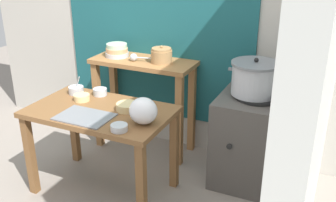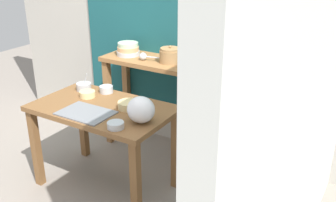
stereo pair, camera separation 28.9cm
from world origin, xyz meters
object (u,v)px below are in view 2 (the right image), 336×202
at_px(ladle, 144,56).
at_px(prep_bowl_2, 84,86).
at_px(back_shelf_table, 153,82).
at_px(plastic_bag, 141,110).
at_px(prep_bowl_0, 129,105).
at_px(stove_block, 258,145).
at_px(wide_pan, 289,108).
at_px(prep_table, 104,119).
at_px(clay_pot, 170,55).
at_px(prep_bowl_1, 87,94).
at_px(prep_bowl_4, 116,125).
at_px(bowl_stack_enamel, 128,49).
at_px(steamer_pot, 260,81).
at_px(prep_bowl_3, 106,89).
at_px(serving_tray, 86,113).

relative_size(ladle, prep_bowl_2, 1.76).
relative_size(back_shelf_table, plastic_bag, 4.74).
bearing_deg(prep_bowl_0, plastic_bag, -34.38).
bearing_deg(prep_bowl_0, back_shelf_table, 108.48).
relative_size(stove_block, wide_pan, 3.74).
bearing_deg(back_shelf_table, prep_bowl_2, -120.18).
bearing_deg(prep_bowl_0, prep_table, -159.90).
distance_m(stove_block, wide_pan, 0.50).
bearing_deg(clay_pot, prep_bowl_0, -86.39).
xyz_separation_m(back_shelf_table, ladle, (-0.05, -0.06, 0.26)).
bearing_deg(prep_bowl_1, prep_table, -21.00).
xyz_separation_m(back_shelf_table, prep_bowl_4, (0.35, -1.01, 0.07)).
distance_m(bowl_stack_enamel, prep_bowl_2, 0.61).
relative_size(back_shelf_table, prep_bowl_0, 5.70).
distance_m(prep_bowl_1, prep_bowl_4, 0.65).
bearing_deg(steamer_pot, prep_bowl_4, -127.80).
bearing_deg(prep_bowl_1, steamer_pot, 24.29).
xyz_separation_m(back_shelf_table, clay_pot, (0.19, 0.00, 0.29)).
bearing_deg(bowl_stack_enamel, ladle, -15.01).
bearing_deg(wide_pan, bowl_stack_enamel, 171.22).
relative_size(back_shelf_table, ladle, 3.46).
distance_m(ladle, prep_bowl_2, 0.61).
bearing_deg(ladle, prep_bowl_4, -66.91).
bearing_deg(prep_bowl_3, steamer_pot, 18.94).
distance_m(prep_table, prep_bowl_0, 0.26).
distance_m(stove_block, prep_bowl_4, 1.21).
relative_size(plastic_bag, wide_pan, 0.97).
height_order(plastic_bag, wide_pan, plastic_bag).
height_order(ladle, prep_bowl_0, ladle).
relative_size(plastic_bag, prep_bowl_2, 1.29).
height_order(stove_block, serving_tray, stove_block).
bearing_deg(plastic_bag, clay_pot, 107.34).
bearing_deg(prep_bowl_0, wide_pan, 22.07).
xyz_separation_m(prep_table, prep_bowl_3, (-0.16, 0.25, 0.14)).
xyz_separation_m(bowl_stack_enamel, prep_bowl_0, (0.51, -0.69, -0.21)).
bearing_deg(wide_pan, back_shelf_table, 169.46).
bearing_deg(bowl_stack_enamel, stove_block, -5.46).
bearing_deg(prep_table, back_shelf_table, 92.39).
xyz_separation_m(wide_pan, prep_bowl_2, (-1.66, -0.33, -0.05)).
xyz_separation_m(clay_pot, ladle, (-0.24, -0.06, -0.03)).
relative_size(back_shelf_table, stove_block, 1.23).
xyz_separation_m(prep_table, plastic_bag, (0.42, -0.08, 0.21)).
distance_m(back_shelf_table, prep_bowl_4, 1.07).
bearing_deg(steamer_pot, prep_bowl_2, -161.54).
bearing_deg(wide_pan, clay_pot, 167.78).
distance_m(back_shelf_table, prep_bowl_3, 0.54).
bearing_deg(plastic_bag, steamer_pot, 50.56).
distance_m(prep_table, prep_bowl_3, 0.33).
distance_m(prep_table, bowl_stack_enamel, 0.90).
bearing_deg(prep_bowl_2, ladle, 61.31).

